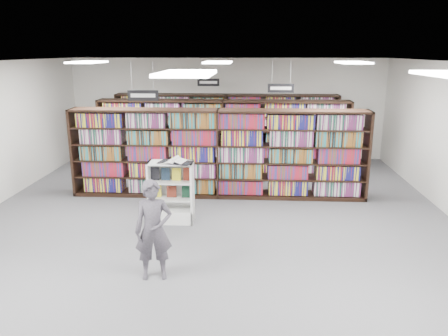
# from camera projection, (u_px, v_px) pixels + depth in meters

# --- Properties ---
(floor) EXTENTS (12.00, 12.00, 0.00)m
(floor) POSITION_uv_depth(u_px,v_px,m) (211.00, 227.00, 8.71)
(floor) COLOR #4B4B50
(floor) RESTS_ON ground
(ceiling) EXTENTS (10.00, 12.00, 0.10)m
(ceiling) POSITION_uv_depth(u_px,v_px,m) (210.00, 63.00, 7.88)
(ceiling) COLOR white
(ceiling) RESTS_ON wall_back
(wall_back) EXTENTS (10.00, 0.10, 3.20)m
(wall_back) POSITION_uv_depth(u_px,v_px,m) (227.00, 109.00, 14.08)
(wall_back) COLOR silver
(wall_back) RESTS_ON ground
(bookshelf_row_near) EXTENTS (7.00, 0.60, 2.10)m
(bookshelf_row_near) POSITION_uv_depth(u_px,v_px,m) (218.00, 154.00, 10.37)
(bookshelf_row_near) COLOR black
(bookshelf_row_near) RESTS_ON floor
(bookshelf_row_mid) EXTENTS (7.00, 0.60, 2.10)m
(bookshelf_row_mid) POSITION_uv_depth(u_px,v_px,m) (223.00, 137.00, 12.30)
(bookshelf_row_mid) COLOR black
(bookshelf_row_mid) RESTS_ON floor
(bookshelf_row_far) EXTENTS (7.00, 0.60, 2.10)m
(bookshelf_row_far) POSITION_uv_depth(u_px,v_px,m) (226.00, 127.00, 13.94)
(bookshelf_row_far) COLOR black
(bookshelf_row_far) RESTS_ON floor
(aisle_sign_left) EXTENTS (0.65, 0.02, 0.80)m
(aisle_sign_left) POSITION_uv_depth(u_px,v_px,m) (143.00, 94.00, 9.10)
(aisle_sign_left) COLOR #B2B2B7
(aisle_sign_left) RESTS_ON ceiling
(aisle_sign_right) EXTENTS (0.65, 0.02, 0.80)m
(aisle_sign_right) POSITION_uv_depth(u_px,v_px,m) (281.00, 87.00, 10.86)
(aisle_sign_right) COLOR #B2B2B7
(aisle_sign_right) RESTS_ON ceiling
(aisle_sign_center) EXTENTS (0.65, 0.02, 0.80)m
(aisle_sign_center) POSITION_uv_depth(u_px,v_px,m) (208.00, 82.00, 12.90)
(aisle_sign_center) COLOR #B2B2B7
(aisle_sign_center) RESTS_ON ceiling
(troffer_front_center) EXTENTS (0.60, 1.20, 0.04)m
(troffer_front_center) POSITION_uv_depth(u_px,v_px,m) (187.00, 73.00, 5.00)
(troffer_front_center) COLOR white
(troffer_front_center) RESTS_ON ceiling
(troffer_back_left) EXTENTS (0.60, 1.20, 0.04)m
(troffer_back_left) POSITION_uv_depth(u_px,v_px,m) (87.00, 62.00, 9.99)
(troffer_back_left) COLOR white
(troffer_back_left) RESTS_ON ceiling
(troffer_back_center) EXTENTS (0.60, 1.20, 0.04)m
(troffer_back_center) POSITION_uv_depth(u_px,v_px,m) (218.00, 62.00, 9.82)
(troffer_back_center) COLOR white
(troffer_back_center) RESTS_ON ceiling
(troffer_back_right) EXTENTS (0.60, 1.20, 0.04)m
(troffer_back_right) POSITION_uv_depth(u_px,v_px,m) (353.00, 63.00, 9.65)
(troffer_back_right) COLOR white
(troffer_back_right) RESTS_ON ceiling
(endcap_display) EXTENTS (0.91, 0.46, 1.27)m
(endcap_display) POSITION_uv_depth(u_px,v_px,m) (172.00, 201.00, 8.95)
(endcap_display) COLOR white
(endcap_display) RESTS_ON floor
(open_book) EXTENTS (0.72, 0.52, 0.13)m
(open_book) POSITION_uv_depth(u_px,v_px,m) (175.00, 161.00, 8.65)
(open_book) COLOR black
(open_book) RESTS_ON endcap_display
(shopper) EXTENTS (0.63, 0.48, 1.57)m
(shopper) POSITION_uv_depth(u_px,v_px,m) (154.00, 230.00, 6.60)
(shopper) COLOR #4E4954
(shopper) RESTS_ON floor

